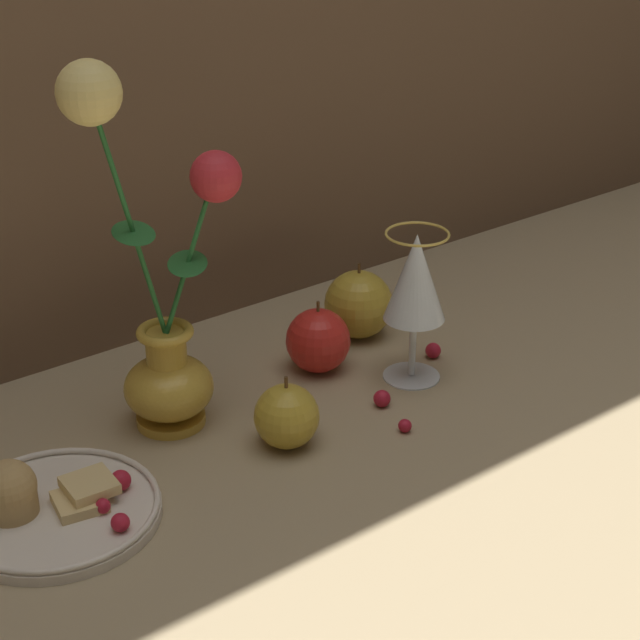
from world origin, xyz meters
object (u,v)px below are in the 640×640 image
vase (161,307)px  apple_near_glass (318,340)px  apple_beside_vase (359,304)px  apple_at_table_edge (285,417)px  plate_with_pastries (48,505)px  wine_glass (415,283)px

vase → apple_near_glass: size_ratio=4.52×
apple_near_glass → vase: bearing=179.7°
vase → apple_beside_vase: 0.30m
apple_beside_vase → apple_at_table_edge: 0.26m
apple_at_table_edge → plate_with_pastries: bearing=172.6°
wine_glass → vase: bearing=163.5°
vase → apple_near_glass: bearing=-0.3°
apple_beside_vase → apple_near_glass: (-0.09, -0.04, -0.00)m
plate_with_pastries → apple_near_glass: 0.37m
plate_with_pastries → apple_at_table_edge: (0.24, -0.03, 0.02)m
vase → plate_with_pastries: bearing=-155.9°
wine_glass → apple_near_glass: bearing=132.9°
vase → apple_near_glass: 0.22m
vase → apple_at_table_edge: size_ratio=4.95×
plate_with_pastries → wine_glass: (0.44, -0.00, 0.10)m
apple_near_glass → apple_at_table_edge: 0.16m
vase → apple_at_table_edge: (0.07, -0.11, -0.10)m
vase → apple_at_table_edge: vase is taller
vase → apple_near_glass: (0.20, -0.00, -0.10)m
apple_near_glass → wine_glass: bearing=-47.1°
vase → plate_with_pastries: 0.22m
plate_with_pastries → apple_at_table_edge: size_ratio=2.43×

